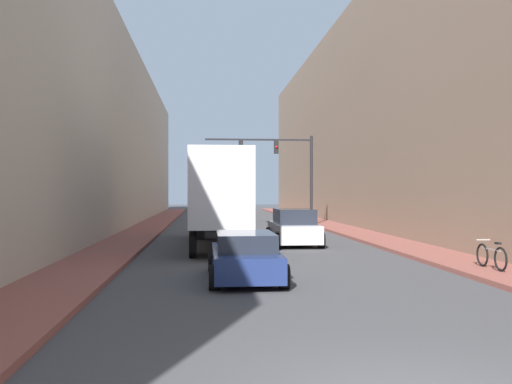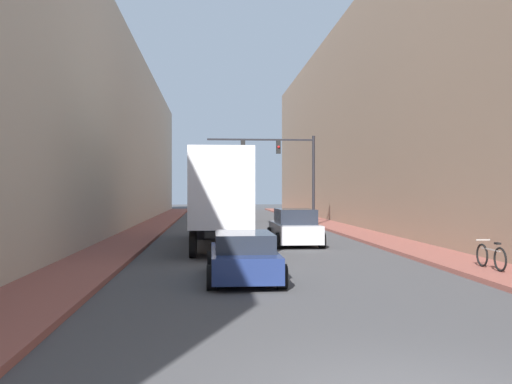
{
  "view_description": "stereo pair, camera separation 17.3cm",
  "coord_description": "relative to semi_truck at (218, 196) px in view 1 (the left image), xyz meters",
  "views": [
    {
      "loc": [
        -2.43,
        -6.46,
        2.5
      ],
      "look_at": [
        -0.56,
        14.72,
        2.47
      ],
      "focal_mm": 40.0,
      "sensor_mm": 36.0,
      "label": 1
    },
    {
      "loc": [
        -2.26,
        -6.47,
        2.5
      ],
      "look_at": [
        -0.56,
        14.72,
        2.47
      ],
      "focal_mm": 40.0,
      "sensor_mm": 36.0,
      "label": 2
    }
  ],
  "objects": [
    {
      "name": "sidewalk_right",
      "position": [
        8.09,
        10.53,
        -2.21
      ],
      "size": [
        2.33,
        80.0,
        0.15
      ],
      "color": "brown",
      "rests_on": "ground"
    },
    {
      "name": "traffic_signal_gantry",
      "position": [
        4.95,
        13.25,
        2.16
      ],
      "size": [
        7.48,
        0.35,
        6.35
      ],
      "color": "black",
      "rests_on": "ground"
    },
    {
      "name": "parked_bicycle",
      "position": [
        8.02,
        -9.45,
        -1.76
      ],
      "size": [
        0.44,
        1.82,
        0.86
      ],
      "color": "black",
      "rests_on": "sidewalk_right"
    },
    {
      "name": "suv_car",
      "position": [
        3.52,
        0.36,
        -1.5
      ],
      "size": [
        2.14,
        4.91,
        1.68
      ],
      "color": "#B7B7BC",
      "rests_on": "ground"
    },
    {
      "name": "sidewalk_left",
      "position": [
        -4.35,
        10.53,
        -2.21
      ],
      "size": [
        2.33,
        80.0,
        0.15
      ],
      "color": "brown",
      "rests_on": "ground"
    },
    {
      "name": "semi_truck",
      "position": [
        0.0,
        0.0,
        0.0
      ],
      "size": [
        2.4,
        11.75,
        4.13
      ],
      "color": "silver",
      "rests_on": "ground"
    },
    {
      "name": "building_right",
      "position": [
        12.25,
        10.53,
        5.4
      ],
      "size": [
        6.0,
        80.0,
        15.37
      ],
      "color": "#846B56",
      "rests_on": "ground"
    },
    {
      "name": "building_left",
      "position": [
        -8.51,
        10.53,
        4.09
      ],
      "size": [
        6.0,
        80.0,
        12.76
      ],
      "color": "#BCB29E",
      "rests_on": "ground"
    },
    {
      "name": "sedan_car",
      "position": [
        0.54,
        -9.89,
        -1.64
      ],
      "size": [
        2.04,
        4.58,
        1.34
      ],
      "color": "navy",
      "rests_on": "ground"
    }
  ]
}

